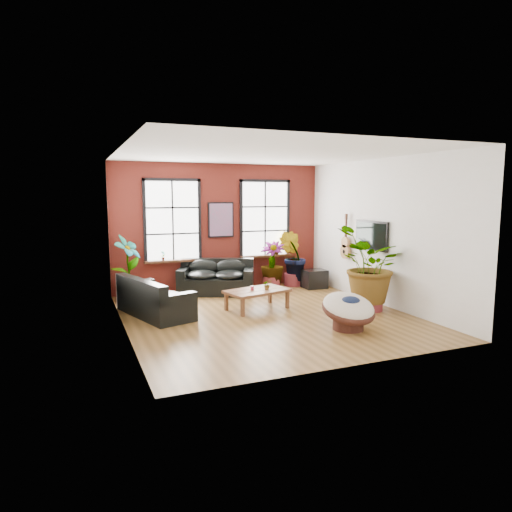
{
  "coord_description": "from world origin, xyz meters",
  "views": [
    {
      "loc": [
        -3.92,
        -8.96,
        2.64
      ],
      "look_at": [
        0.0,
        0.6,
        1.25
      ],
      "focal_mm": 32.0,
      "sensor_mm": 36.0,
      "label": 1
    }
  ],
  "objects_px": {
    "sofa_left": "(153,298)",
    "papasan_chair": "(349,309)",
    "sofa_back": "(216,278)",
    "coffee_table": "(257,292)"
  },
  "relations": [
    {
      "from": "sofa_back",
      "to": "sofa_left",
      "type": "distance_m",
      "value": 2.59
    },
    {
      "from": "coffee_table",
      "to": "papasan_chair",
      "type": "relative_size",
      "value": 1.47
    },
    {
      "from": "coffee_table",
      "to": "papasan_chair",
      "type": "bearing_deg",
      "value": -78.1
    },
    {
      "from": "sofa_left",
      "to": "sofa_back",
      "type": "bearing_deg",
      "value": -67.14
    },
    {
      "from": "sofa_left",
      "to": "papasan_chair",
      "type": "bearing_deg",
      "value": -144.13
    },
    {
      "from": "sofa_left",
      "to": "papasan_chair",
      "type": "height_order",
      "value": "sofa_left"
    },
    {
      "from": "sofa_back",
      "to": "sofa_left",
      "type": "xyz_separation_m",
      "value": [
        -1.98,
        -1.67,
        -0.03
      ]
    },
    {
      "from": "sofa_left",
      "to": "coffee_table",
      "type": "distance_m",
      "value": 2.36
    },
    {
      "from": "papasan_chair",
      "to": "sofa_left",
      "type": "bearing_deg",
      "value": 143.89
    },
    {
      "from": "sofa_back",
      "to": "coffee_table",
      "type": "height_order",
      "value": "sofa_back"
    }
  ]
}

